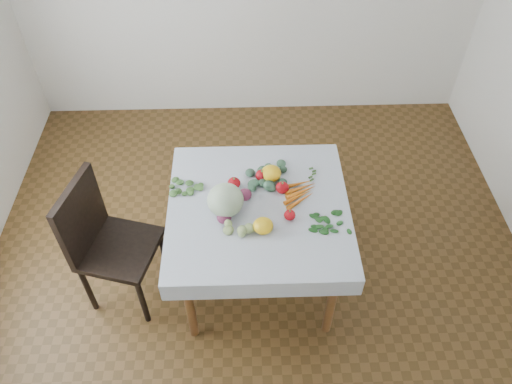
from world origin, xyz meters
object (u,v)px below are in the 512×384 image
table (259,217)px  chair (104,238)px  cabbage (225,200)px  heirloom_back (271,173)px  carrot_bunch (299,192)px

table → chair: size_ratio=1.00×
table → cabbage: 0.29m
heirloom_back → cabbage: bearing=-136.7°
carrot_bunch → cabbage: bearing=-164.4°
heirloom_back → carrot_bunch: heirloom_back is taller
heirloom_back → chair: bearing=-163.8°
chair → heirloom_back: chair is taller
chair → cabbage: size_ratio=4.52×
chair → heirloom_back: 1.14m
table → chair: bearing=-175.9°
chair → cabbage: chair is taller
heirloom_back → table: bearing=-110.2°
chair → heirloom_back: (1.07, 0.31, 0.23)m
cabbage → heirloom_back: cabbage is taller
cabbage → chair: bearing=-177.1°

